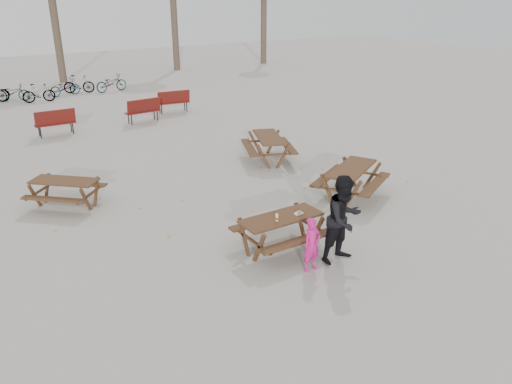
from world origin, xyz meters
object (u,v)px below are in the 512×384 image
main_picnic_table (281,225)px  picnic_table_north (66,193)px  soda_bottle (277,218)px  picnic_table_east (351,182)px  food_tray (299,213)px  child (312,245)px  picnic_table_far (269,148)px  adult (344,219)px

main_picnic_table → picnic_table_north: main_picnic_table is taller
soda_bottle → picnic_table_east: size_ratio=0.09×
food_tray → child: 1.04m
main_picnic_table → food_tray: food_tray is taller
child → food_tray: bearing=62.9°
picnic_table_east → picnic_table_far: bearing=63.9°
food_tray → child: (-0.38, -0.95, -0.23)m
soda_bottle → picnic_table_east: bearing=23.5°
adult → picnic_table_east: (2.50, 2.46, -0.51)m
child → picnic_table_far: child is taller
food_tray → soda_bottle: 0.59m
main_picnic_table → soda_bottle: (-0.20, -0.12, 0.26)m
food_tray → picnic_table_north: 6.28m
child → picnic_table_north: 6.86m
picnic_table_north → picnic_table_far: picnic_table_far is taller
child → picnic_table_north: bearing=114.3°
child → picnic_table_east: 4.10m
food_tray → picnic_table_east: size_ratio=0.09×
picnic_table_east → picnic_table_far: (-0.12, 3.81, -0.01)m
main_picnic_table → picnic_table_far: bearing=58.6°
main_picnic_table → picnic_table_north: bearing=124.4°
picnic_table_north → picnic_table_far: 6.56m
soda_bottle → adult: (1.01, -0.94, 0.08)m
main_picnic_table → picnic_table_far: picnic_table_far is taller
food_tray → picnic_table_far: bearing=62.3°
main_picnic_table → food_tray: bearing=-14.8°
picnic_table_far → soda_bottle: bearing=169.9°
child → picnic_table_east: child is taller
adult → picnic_table_east: bearing=39.9°
food_tray → main_picnic_table: bearing=165.2°
adult → picnic_table_far: adult is taller
picnic_table_east → picnic_table_far: 3.82m
picnic_table_east → picnic_table_north: 7.54m
soda_bottle → picnic_table_far: soda_bottle is taller
food_tray → picnic_table_far: picnic_table_far is taller
picnic_table_north → picnic_table_far: size_ratio=0.88×
picnic_table_north → soda_bottle: bearing=-15.2°
main_picnic_table → adult: bearing=-52.6°
child → picnic_table_north: child is taller
soda_bottle → picnic_table_far: 6.33m
soda_bottle → picnic_table_far: (3.38, 5.34, -0.44)m
food_tray → picnic_table_far: (2.79, 5.32, -0.38)m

